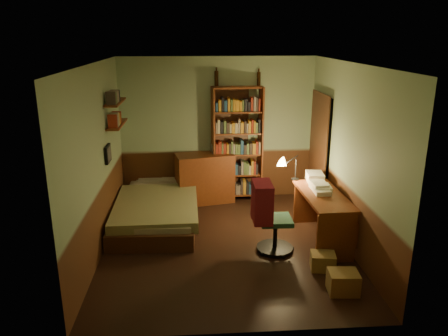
{
  "coord_description": "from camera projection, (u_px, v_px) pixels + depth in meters",
  "views": [
    {
      "loc": [
        -0.42,
        -5.8,
        2.97
      ],
      "look_at": [
        0.0,
        0.25,
        1.1
      ],
      "focal_mm": 35.0,
      "sensor_mm": 36.0,
      "label": 1
    }
  ],
  "objects": [
    {
      "name": "desk",
      "position": [
        322.0,
        218.0,
        6.45
      ],
      "size": [
        0.62,
        1.39,
        0.73
      ],
      "primitive_type": "cube",
      "rotation": [
        0.0,
        0.0,
        0.04
      ],
      "color": "#632D14",
      "rests_on": "ground"
    },
    {
      "name": "mini_stereo",
      "position": [
        218.0,
        148.0,
        7.95
      ],
      "size": [
        0.3,
        0.25,
        0.15
      ],
      "primitive_type": "cube",
      "rotation": [
        0.0,
        0.0,
        0.16
      ],
      "color": "#B2B2B7",
      "rests_on": "dresser"
    },
    {
      "name": "bookshelf",
      "position": [
        237.0,
        145.0,
        7.91
      ],
      "size": [
        0.93,
        0.4,
        2.09
      ],
      "primitive_type": "cube",
      "rotation": [
        0.0,
        0.0,
        0.14
      ],
      "color": "#632D14",
      "rests_on": "ground"
    },
    {
      "name": "dresser",
      "position": [
        205.0,
        178.0,
        7.97
      ],
      "size": [
        1.1,
        0.72,
        0.9
      ],
      "primitive_type": "cube",
      "rotation": [
        0.0,
        0.0,
        0.22
      ],
      "color": "#632D14",
      "rests_on": "ground"
    },
    {
      "name": "red_jacket",
      "position": [
        278.0,
        170.0,
        6.1
      ],
      "size": [
        0.42,
        0.53,
        0.55
      ],
      "primitive_type": "cube",
      "rotation": [
        0.0,
        0.0,
        -0.43
      ],
      "color": "maroon",
      "rests_on": "office_chair"
    },
    {
      "name": "floor",
      "position": [
        225.0,
        245.0,
        6.44
      ],
      "size": [
        3.5,
        4.0,
        0.02
      ],
      "primitive_type": "cube",
      "color": "black",
      "rests_on": "ground"
    },
    {
      "name": "ceiling",
      "position": [
        225.0,
        63.0,
        5.67
      ],
      "size": [
        3.5,
        4.0,
        0.02
      ],
      "primitive_type": "cube",
      "color": "silver",
      "rests_on": "wall_back"
    },
    {
      "name": "cardboard_box_b",
      "position": [
        323.0,
        261.0,
        5.73
      ],
      "size": [
        0.35,
        0.31,
        0.22
      ],
      "primitive_type": "cube",
      "rotation": [
        0.0,
        0.0,
        -0.16
      ],
      "color": "olive",
      "rests_on": "ground"
    },
    {
      "name": "wall_back",
      "position": [
        217.0,
        129.0,
        7.97
      ],
      "size": [
        3.5,
        0.02,
        2.6
      ],
      "primitive_type": "cube",
      "color": "#8CA780",
      "rests_on": "ground"
    },
    {
      "name": "framed_picture",
      "position": [
        108.0,
        154.0,
        6.53
      ],
      "size": [
        0.04,
        0.32,
        0.26
      ],
      "primitive_type": "cube",
      "color": "black",
      "rests_on": "wall_left"
    },
    {
      "name": "wall_shelf_upper",
      "position": [
        115.0,
        102.0,
        6.8
      ],
      "size": [
        0.2,
        0.9,
        0.03
      ],
      "primitive_type": "cube",
      "color": "#632D14",
      "rests_on": "wall_left"
    },
    {
      "name": "door_trim",
      "position": [
        318.0,
        154.0,
        7.49
      ],
      "size": [
        0.02,
        0.98,
        2.08
      ],
      "primitive_type": "cube",
      "color": "#402314",
      "rests_on": "ground"
    },
    {
      "name": "cardboard_box_a",
      "position": [
        343.0,
        282.0,
        5.21
      ],
      "size": [
        0.37,
        0.31,
        0.26
      ],
      "primitive_type": "cube",
      "rotation": [
        0.0,
        0.0,
        -0.07
      ],
      "color": "olive",
      "rests_on": "ground"
    },
    {
      "name": "doorway",
      "position": [
        320.0,
        154.0,
        7.49
      ],
      "size": [
        0.06,
        0.9,
        2.0
      ],
      "primitive_type": "cube",
      "color": "black",
      "rests_on": "ground"
    },
    {
      "name": "wall_left",
      "position": [
        96.0,
        162.0,
        5.94
      ],
      "size": [
        0.02,
        4.0,
        2.6
      ],
      "primitive_type": "cube",
      "color": "#8CA780",
      "rests_on": "ground"
    },
    {
      "name": "wall_shelf_lower",
      "position": [
        117.0,
        124.0,
        6.9
      ],
      "size": [
        0.2,
        0.9,
        0.03
      ],
      "primitive_type": "cube",
      "color": "#632D14",
      "rests_on": "wall_left"
    },
    {
      "name": "wall_front",
      "position": [
        240.0,
        218.0,
        4.14
      ],
      "size": [
        3.5,
        0.02,
        2.6
      ],
      "primitive_type": "cube",
      "color": "#8CA780",
      "rests_on": "ground"
    },
    {
      "name": "desk_lamp",
      "position": [
        296.0,
        159.0,
        6.88
      ],
      "size": [
        0.21,
        0.21,
        0.69
      ],
      "primitive_type": "cone",
      "rotation": [
        0.0,
        0.0,
        -0.03
      ],
      "color": "black",
      "rests_on": "desk"
    },
    {
      "name": "wall_right",
      "position": [
        349.0,
        157.0,
        6.17
      ],
      "size": [
        0.02,
        4.0,
        2.6
      ],
      "primitive_type": "cube",
      "color": "#8CA780",
      "rests_on": "ground"
    },
    {
      "name": "bed",
      "position": [
        157.0,
        200.0,
        7.19
      ],
      "size": [
        1.32,
        2.36,
        0.69
      ],
      "primitive_type": "cube",
      "rotation": [
        0.0,
        0.0,
        -0.03
      ],
      "color": "#6D7F4E",
      "rests_on": "ground"
    },
    {
      "name": "bottle_right",
      "position": [
        259.0,
        79.0,
        7.7
      ],
      "size": [
        0.08,
        0.08,
        0.24
      ],
      "primitive_type": "cylinder",
      "rotation": [
        0.0,
        0.0,
        -0.41
      ],
      "color": "black",
      "rests_on": "bookshelf"
    },
    {
      "name": "paper_stack",
      "position": [
        315.0,
        177.0,
        6.9
      ],
      "size": [
        0.28,
        0.36,
        0.14
      ],
      "primitive_type": "cube",
      "rotation": [
        0.0,
        0.0,
        -0.09
      ],
      "color": "silver",
      "rests_on": "desk"
    },
    {
      "name": "office_chair",
      "position": [
        276.0,
        222.0,
        6.13
      ],
      "size": [
        0.44,
        0.39,
        0.88
      ],
      "primitive_type": "cube",
      "rotation": [
        0.0,
        0.0,
        -0.01
      ],
      "color": "#245038",
      "rests_on": "ground"
    },
    {
      "name": "bottle_left",
      "position": [
        216.0,
        78.0,
        7.65
      ],
      "size": [
        0.08,
        0.08,
        0.26
      ],
      "primitive_type": "cylinder",
      "rotation": [
        0.0,
        0.0,
        -0.1
      ],
      "color": "black",
      "rests_on": "bookshelf"
    }
  ]
}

